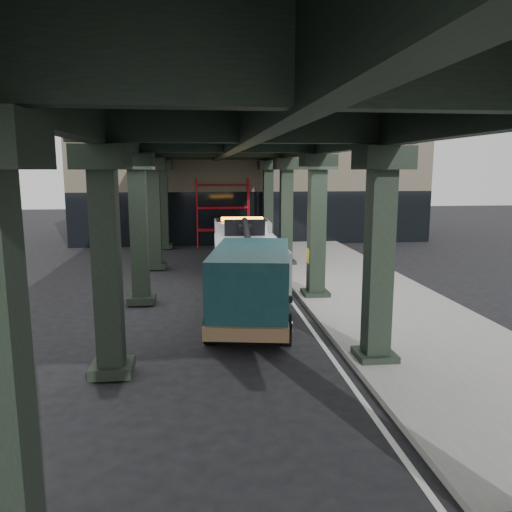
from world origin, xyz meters
TOP-DOWN VIEW (x-y plane):
  - ground at (0.00, 0.00)m, footprint 90.00×90.00m
  - sidewalk at (4.50, 2.00)m, footprint 5.00×40.00m
  - lane_stripe at (1.70, 2.00)m, footprint 0.12×38.00m
  - viaduct at (-0.40, 2.00)m, footprint 7.40×32.00m
  - building at (2.00, 20.00)m, footprint 22.00×10.00m
  - scaffolding at (0.00, 14.64)m, footprint 3.08×0.88m
  - tow_truck at (0.32, 4.13)m, footprint 2.64×8.27m
  - towed_van at (0.08, -0.57)m, footprint 3.08×5.95m

SIDE VIEW (x-z plane):
  - ground at x=0.00m, z-range 0.00..0.00m
  - lane_stripe at x=1.70m, z-range 0.00..0.01m
  - sidewalk at x=4.50m, z-range 0.00..0.15m
  - towed_van at x=0.08m, z-range 0.09..2.39m
  - tow_truck at x=0.32m, z-range -0.03..2.66m
  - scaffolding at x=0.00m, z-range 0.11..4.11m
  - building at x=2.00m, z-range 0.00..8.00m
  - viaduct at x=-0.40m, z-range 2.26..8.66m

